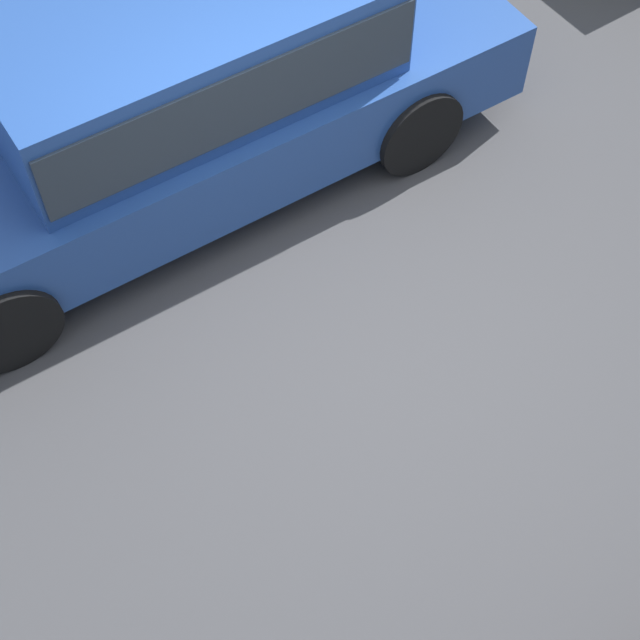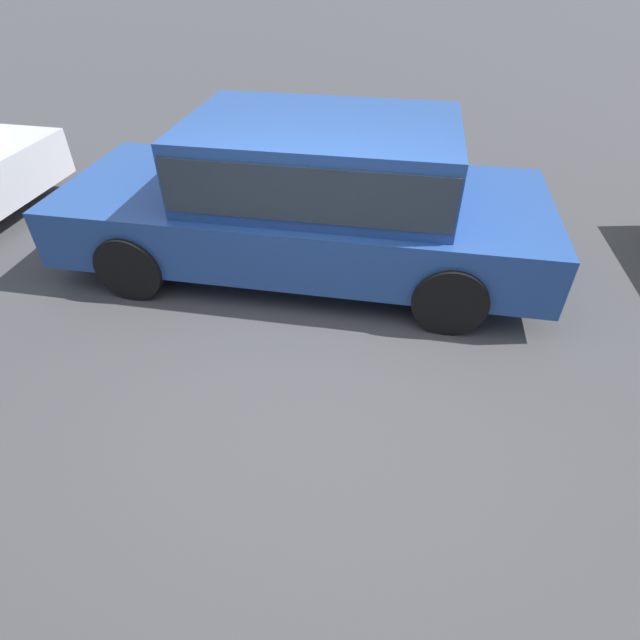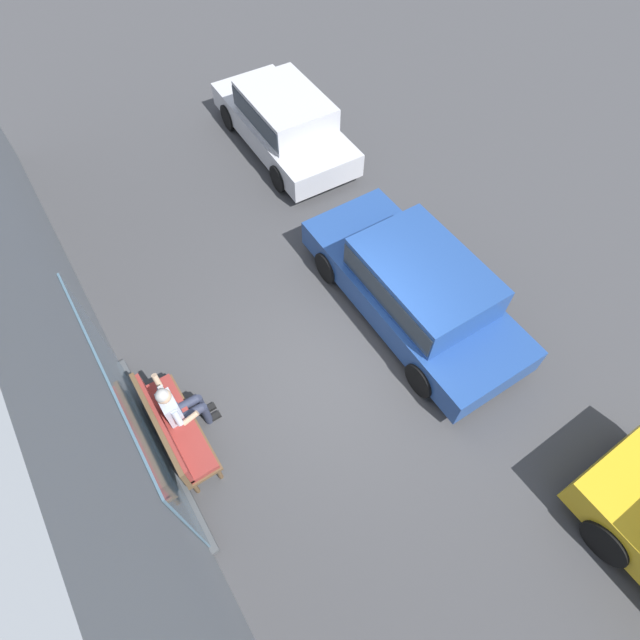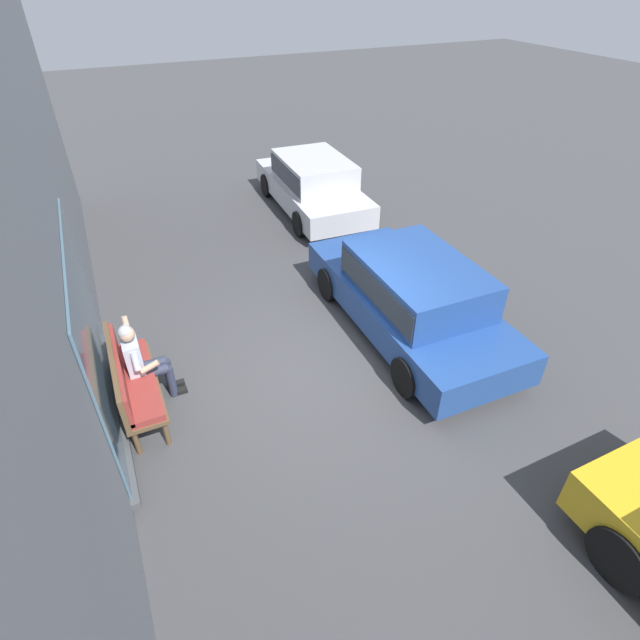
# 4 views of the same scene
# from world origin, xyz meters

# --- Properties ---
(ground_plane) EXTENTS (60.00, 60.00, 0.00)m
(ground_plane) POSITION_xyz_m (0.00, 0.00, 0.00)
(ground_plane) COLOR #424244
(parked_car_mid) EXTENTS (4.63, 2.00, 1.43)m
(parked_car_mid) POSITION_xyz_m (0.28, -1.78, 0.78)
(parked_car_mid) COLOR #23478E
(parked_car_mid) RESTS_ON ground_plane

